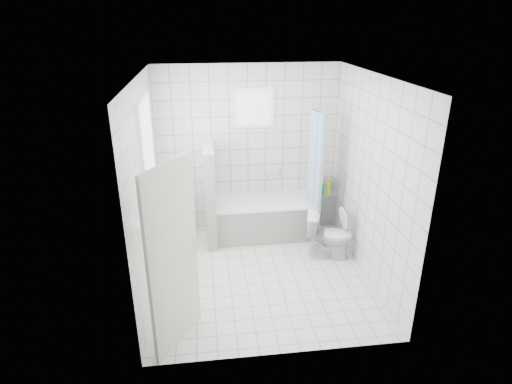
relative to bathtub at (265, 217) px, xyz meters
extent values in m
plane|color=white|center=(-0.22, -1.12, -0.29)|extent=(3.00, 3.00, 0.00)
plane|color=white|center=(-0.22, -1.12, 2.31)|extent=(3.00, 3.00, 0.00)
cube|color=white|center=(-0.22, 0.38, 1.01)|extent=(2.80, 0.02, 2.60)
cube|color=white|center=(-0.22, -2.62, 1.01)|extent=(2.80, 0.02, 2.60)
cube|color=white|center=(-1.62, -1.12, 1.01)|extent=(0.02, 3.00, 2.60)
cube|color=white|center=(1.18, -1.12, 1.01)|extent=(0.02, 3.00, 2.60)
cube|color=white|center=(-1.58, -0.82, 1.31)|extent=(0.01, 0.90, 1.40)
cube|color=white|center=(-0.12, 0.33, 1.66)|extent=(0.50, 0.01, 0.50)
cube|color=white|center=(-1.53, -0.82, 0.57)|extent=(0.18, 1.02, 0.08)
cube|color=silver|center=(-1.26, -2.26, 0.71)|extent=(0.45, 0.70, 2.00)
cube|color=white|center=(0.00, 0.00, -0.02)|extent=(1.54, 0.75, 0.55)
cube|color=white|center=(0.00, 0.00, 0.27)|extent=(1.56, 0.77, 0.03)
cube|color=white|center=(-0.85, -0.05, 0.46)|extent=(0.15, 0.85, 1.50)
cube|color=white|center=(1.02, 0.25, -0.02)|extent=(0.40, 0.24, 0.55)
imported|color=white|center=(0.81, -0.80, 0.04)|extent=(0.73, 0.53, 0.66)
cylinder|color=silver|center=(0.72, -0.02, 1.71)|extent=(0.02, 0.80, 0.02)
cube|color=silver|center=(0.10, 0.33, 0.56)|extent=(0.18, 0.06, 0.06)
imported|color=silver|center=(-1.52, -0.70, 0.76)|extent=(0.13, 0.13, 0.30)
imported|color=#2DA7CD|center=(-1.52, -1.03, 0.71)|extent=(0.12, 0.13, 0.20)
imported|color=silver|center=(-1.52, -0.88, 0.69)|extent=(0.17, 0.17, 0.17)
cylinder|color=red|center=(0.99, 0.27, 0.37)|extent=(0.06, 0.06, 0.23)
cylinder|color=#F0FF1A|center=(1.06, 0.18, 0.39)|extent=(0.06, 0.06, 0.27)
cylinder|color=blue|center=(1.09, 0.27, 0.38)|extent=(0.06, 0.06, 0.24)
cylinder|color=#1CA958|center=(0.96, 0.16, 0.36)|extent=(0.06, 0.06, 0.21)
camera|label=1|loc=(-0.92, -6.00, 2.93)|focal=30.00mm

